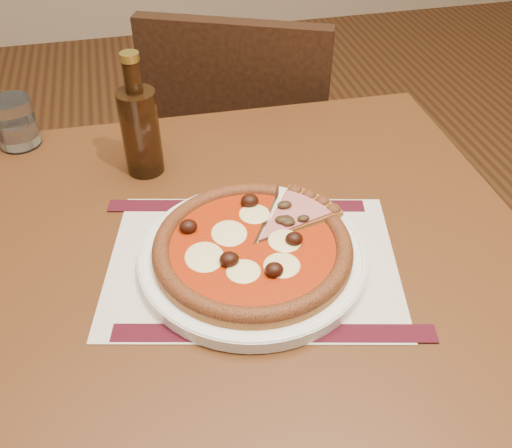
% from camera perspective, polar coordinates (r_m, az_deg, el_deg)
% --- Properties ---
extents(table, '(0.82, 0.82, 0.75)m').
position_cam_1_polar(table, '(0.89, 0.30, -7.32)').
color(table, '#562C14').
rests_on(table, ground).
extents(chair_far, '(0.54, 0.54, 0.88)m').
position_cam_1_polar(chair_far, '(1.47, -1.20, 7.28)').
color(chair_far, black).
rests_on(chair_far, ground).
extents(placemat, '(0.45, 0.37, 0.00)m').
position_cam_1_polar(placemat, '(0.79, -0.33, -3.86)').
color(placemat, beige).
rests_on(placemat, table).
extents(plate, '(0.31, 0.31, 0.02)m').
position_cam_1_polar(plate, '(0.78, -0.33, -3.34)').
color(plate, white).
rests_on(plate, placemat).
extents(pizza, '(0.27, 0.27, 0.04)m').
position_cam_1_polar(pizza, '(0.77, -0.35, -2.29)').
color(pizza, '#9C6625').
rests_on(pizza, plate).
extents(ham_slice, '(0.14, 0.12, 0.02)m').
position_cam_1_polar(ham_slice, '(0.84, 3.79, 1.32)').
color(ham_slice, '#9C6625').
rests_on(ham_slice, plate).
extents(water_glass, '(0.09, 0.09, 0.09)m').
position_cam_1_polar(water_glass, '(1.10, -22.97, 9.32)').
color(water_glass, white).
rests_on(water_glass, table).
extents(bottle, '(0.06, 0.06, 0.21)m').
position_cam_1_polar(bottle, '(0.94, -11.50, 9.40)').
color(bottle, '#351E0D').
rests_on(bottle, table).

